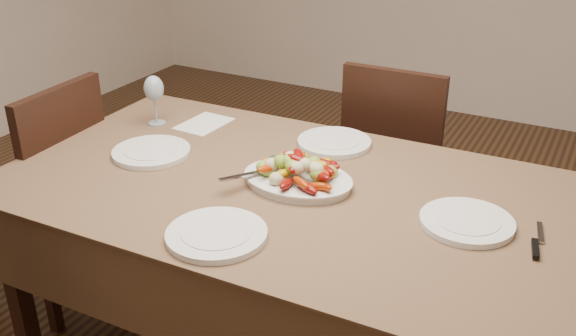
# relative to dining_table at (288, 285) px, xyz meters

# --- Properties ---
(dining_table) EXTENTS (1.86, 1.08, 0.76)m
(dining_table) POSITION_rel_dining_table_xyz_m (0.00, 0.00, 0.00)
(dining_table) COLOR brown
(dining_table) RESTS_ON ground
(chair_far) EXTENTS (0.42, 0.42, 0.95)m
(chair_far) POSITION_rel_dining_table_xyz_m (0.08, 0.92, 0.10)
(chair_far) COLOR black
(chair_far) RESTS_ON ground
(chair_left) EXTENTS (0.44, 0.44, 0.95)m
(chair_left) POSITION_rel_dining_table_xyz_m (-1.10, -0.06, 0.10)
(chair_left) COLOR black
(chair_left) RESTS_ON ground
(serving_platter) EXTENTS (0.35, 0.26, 0.02)m
(serving_platter) POSITION_rel_dining_table_xyz_m (0.02, 0.02, 0.39)
(serving_platter) COLOR white
(serving_platter) RESTS_ON dining_table
(roasted_vegetables) EXTENTS (0.28, 0.20, 0.09)m
(roasted_vegetables) POSITION_rel_dining_table_xyz_m (0.02, 0.02, 0.45)
(roasted_vegetables) COLOR #6C0B07
(roasted_vegetables) RESTS_ON serving_platter
(serving_spoon) EXTENTS (0.28, 0.17, 0.03)m
(serving_spoon) POSITION_rel_dining_table_xyz_m (-0.04, -0.02, 0.43)
(serving_spoon) COLOR #9EA0A8
(serving_spoon) RESTS_ON serving_platter
(plate_left) EXTENTS (0.27, 0.27, 0.02)m
(plate_left) POSITION_rel_dining_table_xyz_m (-0.53, -0.02, 0.39)
(plate_left) COLOR white
(plate_left) RESTS_ON dining_table
(plate_right) EXTENTS (0.26, 0.26, 0.02)m
(plate_right) POSITION_rel_dining_table_xyz_m (0.56, 0.02, 0.39)
(plate_right) COLOR white
(plate_right) RESTS_ON dining_table
(plate_far) EXTENTS (0.26, 0.26, 0.02)m
(plate_far) POSITION_rel_dining_table_xyz_m (-0.00, 0.36, 0.39)
(plate_far) COLOR white
(plate_far) RESTS_ON dining_table
(plate_near) EXTENTS (0.28, 0.28, 0.02)m
(plate_near) POSITION_rel_dining_table_xyz_m (-0.03, -0.36, 0.39)
(plate_near) COLOR white
(plate_near) RESTS_ON dining_table
(wine_glass) EXTENTS (0.08, 0.08, 0.20)m
(wine_glass) POSITION_rel_dining_table_xyz_m (-0.70, 0.22, 0.48)
(wine_glass) COLOR #8C99A5
(wine_glass) RESTS_ON dining_table
(menu_card) EXTENTS (0.16, 0.22, 0.00)m
(menu_card) POSITION_rel_dining_table_xyz_m (-0.53, 0.31, 0.38)
(menu_card) COLOR silver
(menu_card) RESTS_ON dining_table
(table_knife) EXTENTS (0.06, 0.20, 0.01)m
(table_knife) POSITION_rel_dining_table_xyz_m (0.75, 0.01, 0.38)
(table_knife) COLOR #9EA0A8
(table_knife) RESTS_ON dining_table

